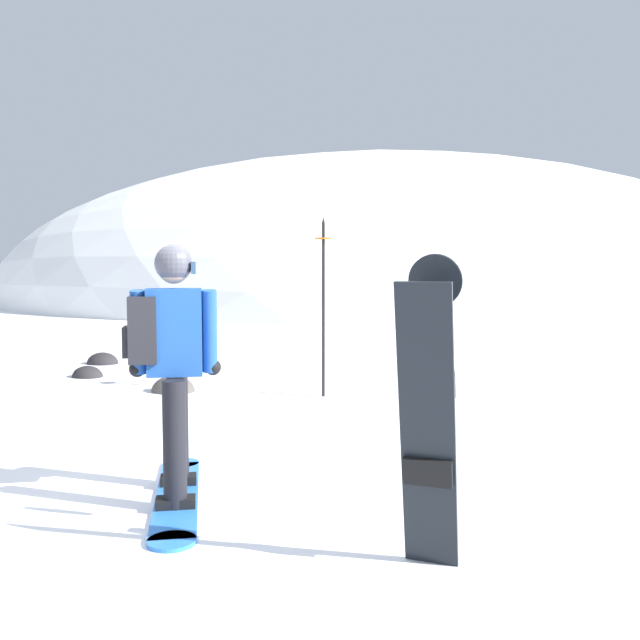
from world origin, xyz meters
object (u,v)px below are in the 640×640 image
at_px(piste_marker_near, 323,295).
at_px(rock_dark, 173,391).
at_px(snowboarder_main, 170,364).
at_px(rock_mid, 103,364).
at_px(rock_small, 87,377).
at_px(spare_snowboard, 429,413).

height_order(piste_marker_near, rock_dark, piste_marker_near).
distance_m(snowboarder_main, rock_mid, 7.14).
bearing_deg(piste_marker_near, rock_small, 177.34).
distance_m(snowboarder_main, spare_snowboard, 1.92).
height_order(rock_dark, rock_mid, rock_dark).
bearing_deg(piste_marker_near, rock_dark, -168.58).
bearing_deg(rock_small, rock_dark, -17.06).
relative_size(spare_snowboard, rock_dark, 2.88).
bearing_deg(snowboarder_main, rock_dark, 123.23).
height_order(snowboarder_main, piste_marker_near, piste_marker_near).
height_order(spare_snowboard, piste_marker_near, piste_marker_near).
distance_m(snowboarder_main, rock_dark, 4.24).
xyz_separation_m(piste_marker_near, rock_mid, (-4.41, 1.38, -1.23)).
distance_m(spare_snowboard, rock_mid, 8.79).
bearing_deg(spare_snowboard, rock_mid, 139.27).
bearing_deg(snowboarder_main, rock_small, 135.42).
relative_size(rock_mid, rock_small, 1.16).
bearing_deg(rock_mid, rock_small, -59.78).
height_order(snowboarder_main, rock_dark, snowboarder_main).
bearing_deg(snowboarder_main, spare_snowboard, -14.73).
bearing_deg(rock_dark, snowboarder_main, -56.77).
xyz_separation_m(spare_snowboard, piste_marker_near, (-2.22, 4.33, 0.41)).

